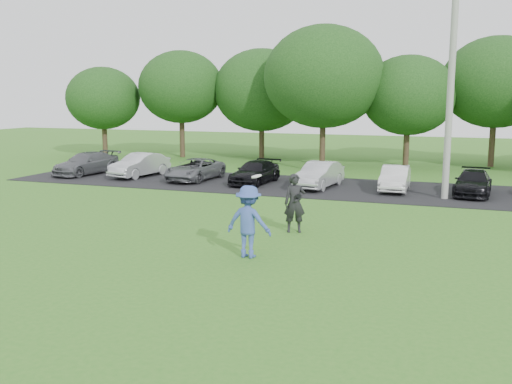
{
  "coord_description": "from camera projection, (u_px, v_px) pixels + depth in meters",
  "views": [
    {
      "loc": [
        6.03,
        -13.48,
        4.37
      ],
      "look_at": [
        0.0,
        3.5,
        1.3
      ],
      "focal_mm": 40.0,
      "sensor_mm": 36.0,
      "label": 1
    }
  ],
  "objects": [
    {
      "name": "ground",
      "position": [
        212.0,
        260.0,
        15.25
      ],
      "size": [
        100.0,
        100.0,
        0.0
      ],
      "primitive_type": "plane",
      "color": "#337320",
      "rests_on": "ground"
    },
    {
      "name": "parking_lot",
      "position": [
        322.0,
        187.0,
        27.32
      ],
      "size": [
        32.0,
        6.5,
        0.03
      ],
      "primitive_type": "cube",
      "color": "black",
      "rests_on": "ground"
    },
    {
      "name": "utility_pole",
      "position": [
        451.0,
        90.0,
        23.48
      ],
      "size": [
        0.28,
        0.28,
        9.13
      ],
      "primitive_type": "cylinder",
      "color": "#979792",
      "rests_on": "ground"
    },
    {
      "name": "frisbee_player",
      "position": [
        249.0,
        222.0,
        15.43
      ],
      "size": [
        1.32,
        0.81,
        2.33
      ],
      "color": "#3851A0",
      "rests_on": "ground"
    },
    {
      "name": "camera_bystander",
      "position": [
        295.0,
        203.0,
        18.26
      ],
      "size": [
        0.81,
        0.67,
        1.9
      ],
      "color": "black",
      "rests_on": "ground"
    },
    {
      "name": "parked_cars",
      "position": [
        317.0,
        174.0,
        27.36
      ],
      "size": [
        28.91,
        4.77,
        1.25
      ],
      "color": "#55565C",
      "rests_on": "parking_lot"
    },
    {
      "name": "tree_row",
      "position": [
        384.0,
        86.0,
        35.07
      ],
      "size": [
        42.39,
        9.85,
        8.64
      ],
      "color": "#38281C",
      "rests_on": "ground"
    }
  ]
}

